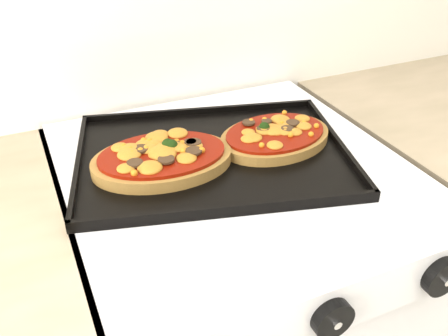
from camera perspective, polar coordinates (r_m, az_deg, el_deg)
name	(u,v)px	position (r m, az deg, el deg)	size (l,w,h in m)	color
stove	(230,334)	(1.19, 0.70, -18.40)	(0.60, 0.60, 0.91)	white
control_panel	(328,307)	(0.72, 11.76, -15.28)	(0.60, 0.02, 0.09)	white
knob_center	(332,319)	(0.71, 12.29, -16.49)	(0.06, 0.06, 0.02)	black
knob_right	(442,277)	(0.81, 23.61, -11.32)	(0.06, 0.06, 0.02)	black
baking_tray	(213,154)	(0.90, -1.31, 1.65)	(0.48, 0.35, 0.02)	black
pizza_left	(162,157)	(0.86, -7.07, 1.23)	(0.24, 0.17, 0.04)	#9F7036
pizza_right	(275,135)	(0.93, 5.85, 3.73)	(0.22, 0.16, 0.03)	#9F7036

